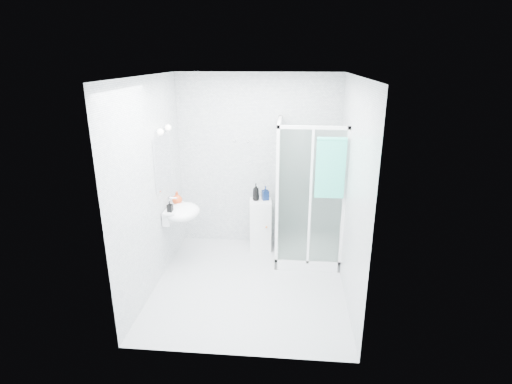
# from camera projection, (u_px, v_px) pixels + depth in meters

# --- Properties ---
(room) EXTENTS (2.40, 2.60, 2.60)m
(room) POSITION_uv_depth(u_px,v_px,m) (249.00, 189.00, 4.75)
(room) COLOR white
(room) RESTS_ON ground
(shower_enclosure) EXTENTS (0.90, 0.95, 2.00)m
(shower_enclosure) POSITION_uv_depth(u_px,v_px,m) (302.00, 230.00, 5.69)
(shower_enclosure) COLOR white
(shower_enclosure) RESTS_ON ground
(wall_basin) EXTENTS (0.46, 0.56, 0.35)m
(wall_basin) POSITION_uv_depth(u_px,v_px,m) (181.00, 212.00, 5.42)
(wall_basin) COLOR white
(wall_basin) RESTS_ON ground
(mirror) EXTENTS (0.02, 0.60, 0.70)m
(mirror) POSITION_uv_depth(u_px,v_px,m) (163.00, 162.00, 5.21)
(mirror) COLOR white
(mirror) RESTS_ON room
(vanity_lights) EXTENTS (0.10, 0.40, 0.08)m
(vanity_lights) POSITION_uv_depth(u_px,v_px,m) (164.00, 130.00, 5.07)
(vanity_lights) COLOR silver
(vanity_lights) RESTS_ON room
(wall_hooks) EXTENTS (0.23, 0.06, 0.03)m
(wall_hooks) POSITION_uv_depth(u_px,v_px,m) (241.00, 141.00, 5.85)
(wall_hooks) COLOR silver
(wall_hooks) RESTS_ON room
(storage_cabinet) EXTENTS (0.35, 0.36, 0.78)m
(storage_cabinet) POSITION_uv_depth(u_px,v_px,m) (260.00, 225.00, 6.03)
(storage_cabinet) COLOR white
(storage_cabinet) RESTS_ON ground
(hand_towel) EXTENTS (0.36, 0.05, 0.78)m
(hand_towel) POSITION_uv_depth(u_px,v_px,m) (331.00, 167.00, 4.95)
(hand_towel) COLOR #35C9AC
(hand_towel) RESTS_ON shower_enclosure
(shampoo_bottle_a) EXTENTS (0.10, 0.10, 0.26)m
(shampoo_bottle_a) POSITION_uv_depth(u_px,v_px,m) (256.00, 192.00, 5.88)
(shampoo_bottle_a) COLOR black
(shampoo_bottle_a) RESTS_ON storage_cabinet
(shampoo_bottle_b) EXTENTS (0.12, 0.13, 0.21)m
(shampoo_bottle_b) POSITION_uv_depth(u_px,v_px,m) (265.00, 193.00, 5.91)
(shampoo_bottle_b) COLOR #0D204F
(shampoo_bottle_b) RESTS_ON storage_cabinet
(soap_dispenser_orange) EXTENTS (0.18, 0.18, 0.18)m
(soap_dispenser_orange) POSITION_uv_depth(u_px,v_px,m) (177.00, 198.00, 5.50)
(soap_dispenser_orange) COLOR #C84017
(soap_dispenser_orange) RESTS_ON wall_basin
(soap_dispenser_black) EXTENTS (0.08, 0.08, 0.15)m
(soap_dispenser_black) POSITION_uv_depth(u_px,v_px,m) (170.00, 206.00, 5.23)
(soap_dispenser_black) COLOR black
(soap_dispenser_black) RESTS_ON wall_basin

